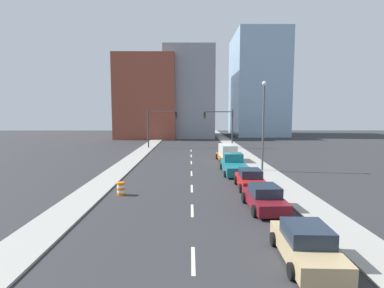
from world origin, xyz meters
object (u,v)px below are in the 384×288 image
sedan_tan (306,245)px  sedan_red (250,180)px  traffic_signal_right (224,123)px  street_lamp (263,120)px  traffic_signal_left (156,123)px  pickup_truck_teal (234,165)px  box_truck_orange (227,153)px  sedan_maroon (264,198)px  traffic_barrel (121,189)px

sedan_tan → sedan_red: 11.85m
traffic_signal_right → street_lamp: (1.66, -20.60, 0.94)m
traffic_signal_left → pickup_truck_teal: bearing=-64.5°
traffic_signal_right → box_truck_orange: size_ratio=1.10×
traffic_signal_right → sedan_tan: size_ratio=1.46×
traffic_signal_left → sedan_red: (10.55, -27.63, -3.63)m
sedan_tan → box_truck_orange: box_truck_orange is taller
sedan_maroon → box_truck_orange: 18.60m
traffic_signal_right → sedan_tan: (-1.09, -39.48, -3.65)m
sedan_red → box_truck_orange: (-0.18, 13.35, 0.30)m
street_lamp → sedan_red: bearing=-110.7°
street_lamp → pickup_truck_teal: street_lamp is taller
traffic_barrel → traffic_signal_right: bearing=69.8°
traffic_barrel → street_lamp: (12.53, 9.00, 4.79)m
sedan_tan → pickup_truck_teal: bearing=93.1°
sedan_maroon → box_truck_orange: box_truck_orange is taller
sedan_maroon → box_truck_orange: bearing=87.6°
traffic_barrel → box_truck_orange: 18.14m
street_lamp → sedan_maroon: street_lamp is taller
traffic_barrel → sedan_maroon: sedan_maroon is taller
sedan_tan → pickup_truck_teal: (-0.29, 18.21, 0.08)m
sedan_maroon → sedan_red: sedan_red is taller
traffic_signal_right → sedan_maroon: bearing=-92.0°
traffic_signal_left → sedan_maroon: bearing=-72.5°
traffic_signal_left → street_lamp: (13.21, -20.60, 0.94)m
sedan_maroon → pickup_truck_teal: size_ratio=0.71×
sedan_maroon → sedan_red: bearing=85.9°
sedan_red → pickup_truck_teal: size_ratio=0.67×
pickup_truck_teal → box_truck_orange: 7.00m
traffic_barrel → pickup_truck_teal: bearing=41.3°
traffic_signal_left → box_truck_orange: (10.37, -14.28, -3.33)m
street_lamp → sedan_tan: 19.63m
pickup_truck_teal → traffic_signal_left: bearing=116.0°
traffic_signal_right → sedan_red: 27.88m
box_truck_orange → traffic_signal_right: bearing=82.5°
traffic_signal_left → pickup_truck_teal: size_ratio=1.04×
box_truck_orange → traffic_signal_left: bearing=123.2°
sedan_red → box_truck_orange: 13.36m
traffic_signal_left → traffic_barrel: (0.68, -29.60, -3.85)m
traffic_signal_left → sedan_red: traffic_signal_left is taller
traffic_signal_left → box_truck_orange: bearing=-54.0°
sedan_maroon → pickup_truck_teal: bearing=88.7°
sedan_tan → sedan_red: size_ratio=1.06×
sedan_tan → sedan_maroon: sedan_maroon is taller
traffic_signal_left → traffic_signal_right: 11.55m
sedan_red → box_truck_orange: bearing=91.1°
sedan_maroon → sedan_red: (0.15, 5.25, 0.01)m
traffic_signal_right → street_lamp: 20.68m
traffic_barrel → street_lamp: 16.15m
street_lamp → pickup_truck_teal: (-3.04, -0.68, -4.51)m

